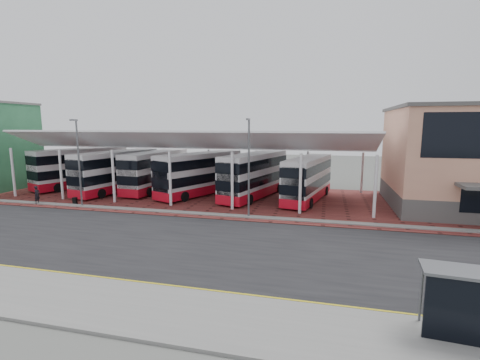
# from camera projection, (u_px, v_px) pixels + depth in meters

# --- Properties ---
(ground) EXTENTS (140.00, 140.00, 0.00)m
(ground) POSITION_uv_depth(u_px,v_px,m) (199.00, 239.00, 23.16)
(ground) COLOR #50524D
(road) EXTENTS (120.00, 14.00, 0.02)m
(road) POSITION_uv_depth(u_px,v_px,m) (193.00, 244.00, 22.20)
(road) COLOR black
(road) RESTS_ON ground
(forecourt) EXTENTS (72.00, 16.00, 0.06)m
(forecourt) POSITION_uv_depth(u_px,v_px,m) (263.00, 200.00, 35.13)
(forecourt) COLOR maroon
(forecourt) RESTS_ON ground
(sidewalk) EXTENTS (120.00, 4.00, 0.14)m
(sidewalk) POSITION_uv_depth(u_px,v_px,m) (122.00, 306.00, 14.52)
(sidewalk) COLOR slate
(sidewalk) RESTS_ON ground
(north_kerb) EXTENTS (120.00, 0.80, 0.14)m
(north_kerb) POSITION_uv_depth(u_px,v_px,m) (225.00, 215.00, 29.09)
(north_kerb) COLOR slate
(north_kerb) RESTS_ON ground
(yellow_line_near) EXTENTS (120.00, 0.12, 0.01)m
(yellow_line_near) POSITION_uv_depth(u_px,v_px,m) (146.00, 286.00, 16.44)
(yellow_line_near) COLOR gold
(yellow_line_near) RESTS_ON road
(yellow_line_far) EXTENTS (120.00, 0.12, 0.01)m
(yellow_line_far) POSITION_uv_depth(u_px,v_px,m) (149.00, 283.00, 16.73)
(yellow_line_far) COLOR gold
(yellow_line_far) RESTS_ON road
(canopy) EXTENTS (37.00, 11.63, 7.07)m
(canopy) POSITION_uv_depth(u_px,v_px,m) (191.00, 142.00, 37.04)
(canopy) COLOR white
(canopy) RESTS_ON ground
(lamp_west) EXTENTS (0.16, 0.90, 8.07)m
(lamp_west) POSITION_uv_depth(u_px,v_px,m) (79.00, 160.00, 31.84)
(lamp_west) COLOR #57595E
(lamp_west) RESTS_ON ground
(lamp_east) EXTENTS (0.16, 0.90, 8.07)m
(lamp_east) POSITION_uv_depth(u_px,v_px,m) (249.00, 165.00, 28.01)
(lamp_east) COLOR #57595E
(lamp_east) RESTS_ON ground
(bus_0) EXTENTS (6.70, 11.56, 4.70)m
(bus_0) POSITION_uv_depth(u_px,v_px,m) (81.00, 168.00, 42.42)
(bus_0) COLOR silver
(bus_0) RESTS_ON forecourt
(bus_1) EXTENTS (4.75, 11.44, 4.59)m
(bus_1) POSITION_uv_depth(u_px,v_px,m) (117.00, 172.00, 39.25)
(bus_1) COLOR silver
(bus_1) RESTS_ON forecourt
(bus_2) EXTENTS (3.33, 11.08, 4.50)m
(bus_2) POSITION_uv_depth(u_px,v_px,m) (156.00, 171.00, 40.05)
(bus_2) COLOR silver
(bus_2) RESTS_ON forecourt
(bus_3) EXTENTS (6.82, 11.13, 4.55)m
(bus_3) POSITION_uv_depth(u_px,v_px,m) (200.00, 174.00, 37.56)
(bus_3) COLOR silver
(bus_3) RESTS_ON forecourt
(bus_4) EXTENTS (5.39, 11.47, 4.61)m
(bus_4) POSITION_uv_depth(u_px,v_px,m) (255.00, 175.00, 36.27)
(bus_4) COLOR silver
(bus_4) RESTS_ON forecourt
(bus_5) EXTENTS (4.49, 10.75, 4.32)m
(bus_5) POSITION_uv_depth(u_px,v_px,m) (308.00, 179.00, 34.75)
(bus_5) COLOR silver
(bus_5) RESTS_ON forecourt
(pedestrian) EXTENTS (0.47, 0.67, 1.75)m
(pedestrian) POSITION_uv_depth(u_px,v_px,m) (37.00, 195.00, 33.23)
(pedestrian) COLOR black
(pedestrian) RESTS_ON forecourt
(suitcase) EXTENTS (0.39, 0.28, 0.66)m
(suitcase) POSITION_uv_depth(u_px,v_px,m) (75.00, 201.00, 33.23)
(suitcase) COLOR black
(suitcase) RESTS_ON forecourt
(bus_shelter) EXTENTS (3.15, 1.66, 2.43)m
(bus_shelter) POSITION_uv_depth(u_px,v_px,m) (477.00, 300.00, 11.80)
(bus_shelter) COLOR black
(bus_shelter) RESTS_ON sidewalk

